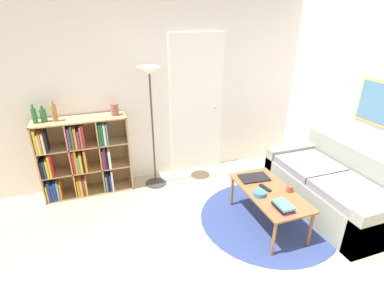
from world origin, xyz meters
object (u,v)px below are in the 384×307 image
object	(u,v)px
laptop	(254,178)
bowl	(260,194)
cup	(290,189)
bottle_middle	(43,115)
couch	(334,189)
bookshelf	(81,158)
coffee_table	(269,194)
bottle_right	(54,113)
bottle_left	(34,115)
vase_on_shelf	(115,109)
floor_lamp	(150,91)

from	to	relation	value
laptop	bowl	bearing A→B (deg)	-110.79
cup	bottle_middle	xyz separation A→B (m)	(-2.59, 1.57, 0.68)
couch	laptop	size ratio (longest dim) A/B	4.56
bookshelf	coffee_table	distance (m)	2.51
cup	bottle_middle	size ratio (longest dim) A/B	0.34
bottle_right	laptop	bearing A→B (deg)	-27.33
bottle_left	laptop	bearing A→B (deg)	-25.08
bookshelf	bottle_right	distance (m)	0.69
coffee_table	bottle_middle	distance (m)	2.91
coffee_table	bowl	distance (m)	0.18
couch	cup	xyz separation A→B (m)	(-0.77, -0.09, 0.21)
bottle_left	vase_on_shelf	world-z (taller)	bottle_left
bottle_left	bottle_right	world-z (taller)	bottle_right
vase_on_shelf	floor_lamp	bearing A→B (deg)	-14.03
floor_lamp	vase_on_shelf	size ratio (longest dim) A/B	11.06
laptop	bowl	distance (m)	0.38
coffee_table	cup	bearing A→B (deg)	-22.19
bowl	bottle_middle	bearing A→B (deg)	145.52
bottle_middle	bottle_right	bearing A→B (deg)	-8.88
bookshelf	laptop	world-z (taller)	bookshelf
laptop	bowl	world-z (taller)	bowl
cup	bottle_left	size ratio (longest dim) A/B	0.30
coffee_table	bottle_middle	xyz separation A→B (m)	(-2.38, 1.49, 0.76)
couch	bottle_left	bearing A→B (deg)	157.11
vase_on_shelf	bottle_left	bearing A→B (deg)	-179.91
coffee_table	bookshelf	bearing A→B (deg)	144.24
bottle_right	vase_on_shelf	world-z (taller)	bottle_right
bottle_right	bottle_middle	bearing A→B (deg)	171.12
coffee_table	bottle_right	bearing A→B (deg)	146.89
bookshelf	floor_lamp	xyz separation A→B (m)	(0.99, -0.12, 0.86)
laptop	vase_on_shelf	bearing A→B (deg)	142.42
floor_lamp	vase_on_shelf	distance (m)	0.53
coffee_table	bottle_left	xyz separation A→B (m)	(-2.48, 1.46, 0.77)
cup	vase_on_shelf	distance (m)	2.41
bookshelf	bottle_right	xyz separation A→B (m)	(-0.21, -0.00, 0.66)
bottle_middle	bowl	bearing A→B (deg)	-34.48
couch	bottle_middle	distance (m)	3.78
bookshelf	floor_lamp	size ratio (longest dim) A/B	0.69
couch	cup	size ratio (longest dim) A/B	23.91
bottle_middle	vase_on_shelf	bearing A→B (deg)	-1.36
bookshelf	bowl	world-z (taller)	bookshelf
bowl	vase_on_shelf	bearing A→B (deg)	132.08
bowl	bottle_left	size ratio (longest dim) A/B	0.60
couch	bottle_middle	xyz separation A→B (m)	(-3.36, 1.48, 0.89)
bottle_left	vase_on_shelf	xyz separation A→B (m)	(0.96, 0.00, -0.02)
bottle_middle	vase_on_shelf	distance (m)	0.86
floor_lamp	coffee_table	world-z (taller)	floor_lamp
laptop	bottle_middle	size ratio (longest dim) A/B	1.80
bookshelf	bottle_right	world-z (taller)	bottle_right
floor_lamp	bottle_left	bearing A→B (deg)	175.38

